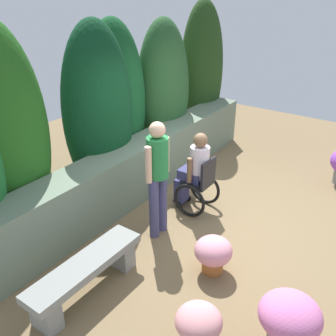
{
  "coord_description": "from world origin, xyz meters",
  "views": [
    {
      "loc": [
        -4.42,
        -2.18,
        3.37
      ],
      "look_at": [
        -0.32,
        0.71,
        0.85
      ],
      "focal_mm": 40.38,
      "sensor_mm": 36.0,
      "label": 1
    }
  ],
  "objects": [
    {
      "name": "flower_pot_red_accent",
      "position": [
        -1.57,
        -1.63,
        0.37
      ],
      "size": [
        0.62,
        0.62,
        0.63
      ],
      "color": "gray",
      "rests_on": "ground"
    },
    {
      "name": "flower_pot_terracotta_by_wall",
      "position": [
        -2.12,
        -0.92,
        0.34
      ],
      "size": [
        0.47,
        0.47,
        0.55
      ],
      "color": "#534659",
      "rests_on": "ground"
    },
    {
      "name": "stone_bench",
      "position": [
        -2.21,
        0.55,
        0.31
      ],
      "size": [
        1.56,
        0.38,
        0.47
      ],
      "rotation": [
        0.0,
        0.0,
        0.06
      ],
      "color": "gray",
      "rests_on": "ground"
    },
    {
      "name": "flower_pot_small_foreground",
      "position": [
        -1.01,
        -0.47,
        0.28
      ],
      "size": [
        0.48,
        0.48,
        0.49
      ],
      "color": "#AC622D",
      "rests_on": "ground"
    },
    {
      "name": "person_in_wheelchair",
      "position": [
        0.11,
        0.48,
        0.62
      ],
      "size": [
        0.53,
        0.66,
        1.33
      ],
      "rotation": [
        0.0,
        0.0,
        0.02
      ],
      "color": "black",
      "rests_on": "ground"
    },
    {
      "name": "person_standing_companion",
      "position": [
        -0.75,
        0.58,
        1.0
      ],
      "size": [
        0.49,
        0.3,
        1.73
      ],
      "rotation": [
        0.0,
        0.0,
        0.19
      ],
      "color": "#42446E",
      "rests_on": "ground"
    },
    {
      "name": "hedge_backdrop",
      "position": [
        -0.09,
        2.15,
        1.44
      ],
      "size": [
        6.82,
        1.15,
        3.04
      ],
      "color": "#1E6A2E",
      "rests_on": "ground"
    },
    {
      "name": "stone_retaining_wall",
      "position": [
        0.0,
        1.56,
        0.47
      ],
      "size": [
        6.28,
        0.57,
        0.95
      ],
      "primitive_type": "cube",
      "color": "slate",
      "rests_on": "ground"
    },
    {
      "name": "ground_plane",
      "position": [
        0.0,
        0.0,
        0.0
      ],
      "size": [
        11.58,
        11.58,
        0.0
      ],
      "primitive_type": "plane",
      "color": "olive"
    }
  ]
}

